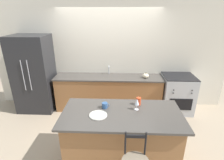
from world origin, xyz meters
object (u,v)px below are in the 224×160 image
coffee_mug (105,105)px  oven_range (177,94)px  dinner_plate (98,115)px  tumbler_cup (139,101)px  pumpkin_decoration (146,76)px  refrigerator (34,74)px  wine_glass (137,102)px

coffee_mug → oven_range: bearing=42.6°
dinner_plate → tumbler_cup: size_ratio=2.10×
oven_range → pumpkin_decoration: bearing=-178.9°
refrigerator → oven_range: (3.57, 0.02, -0.48)m
pumpkin_decoration → refrigerator: bearing=-179.9°
wine_glass → tumbler_cup: 0.18m
pumpkin_decoration → tumbler_cup: bearing=-102.6°
oven_range → coffee_mug: size_ratio=7.73×
refrigerator → pumpkin_decoration: bearing=0.1°
tumbler_cup → pumpkin_decoration: bearing=77.4°
dinner_plate → wine_glass: (0.60, 0.20, 0.13)m
dinner_plate → pumpkin_decoration: 2.01m
refrigerator → dinner_plate: refrigerator is taller
refrigerator → wine_glass: 2.86m
wine_glass → coffee_mug: (-0.51, 0.03, -0.09)m
tumbler_cup → coffee_mug: bearing=-167.2°
pumpkin_decoration → dinner_plate: bearing=-118.5°
oven_range → wine_glass: wine_glass is taller
oven_range → tumbler_cup: bearing=-128.4°
pumpkin_decoration → oven_range: bearing=1.1°
pumpkin_decoration → wine_glass: bearing=-102.9°
coffee_mug → pumpkin_decoration: (0.87, 1.53, -0.04)m
dinner_plate → tumbler_cup: 0.74m
coffee_mug → tumbler_cup: tumbler_cup is taller
dinner_plate → coffee_mug: bearing=70.1°
refrigerator → tumbler_cup: refrigerator is taller
oven_range → dinner_plate: dinner_plate is taller
wine_glass → tumbler_cup: size_ratio=1.46×
refrigerator → pumpkin_decoration: 2.76m
tumbler_cup → pumpkin_decoration: (0.31, 1.41, -0.06)m
oven_range → coffee_mug: coffee_mug is taller
oven_range → tumbler_cup: (-1.13, -1.42, 0.53)m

